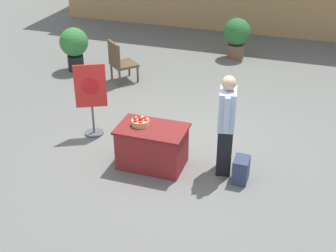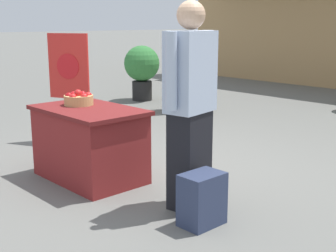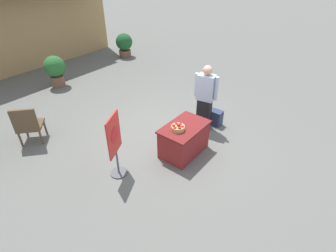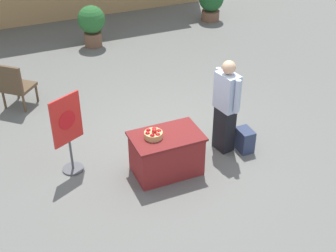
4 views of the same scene
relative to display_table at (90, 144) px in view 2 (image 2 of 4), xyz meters
name	(u,v)px [view 2 (image 2 of 4)]	position (x,y,z in m)	size (l,w,h in m)	color
ground_plane	(165,173)	(0.39, 0.67, -0.37)	(120.00, 120.00, 0.00)	slate
display_table	(90,144)	(0.00, 0.00, 0.00)	(1.16, 0.74, 0.73)	maroon
apple_basket	(79,99)	(-0.21, 0.03, 0.43)	(0.30, 0.30, 0.16)	tan
person_visitor	(190,106)	(1.20, 0.21, 0.52)	(0.33, 0.60, 1.73)	black
backpack	(202,199)	(1.52, 0.01, -0.16)	(0.24, 0.34, 0.42)	#2D3856
poster_board	(69,83)	(-1.44, 0.67, 0.41)	(0.53, 0.36, 1.42)	#4C4C51
patio_chair	(178,82)	(-1.97, 3.16, 0.17)	(0.78, 0.78, 1.00)	brown
potted_plant_near_left	(142,67)	(-3.33, 3.48, 0.29)	(0.71, 0.71, 1.09)	black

